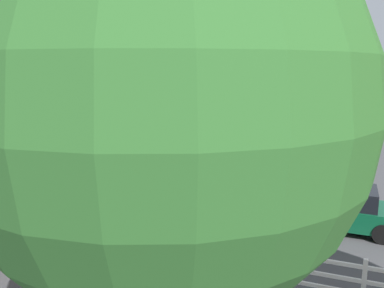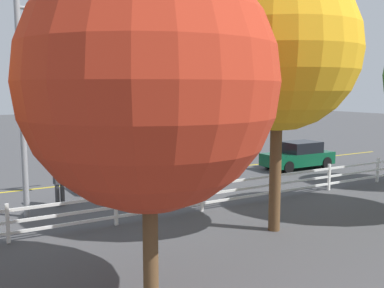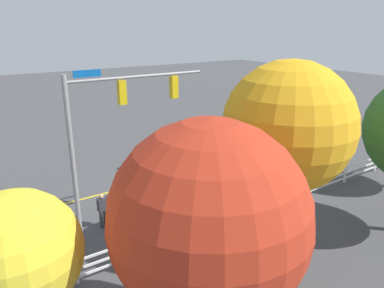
{
  "view_description": "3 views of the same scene",
  "coord_description": "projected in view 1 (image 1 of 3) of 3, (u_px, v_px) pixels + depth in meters",
  "views": [
    {
      "loc": [
        -8.86,
        15.74,
        5.37
      ],
      "look_at": [
        -2.67,
        0.05,
        2.12
      ],
      "focal_mm": 36.74,
      "sensor_mm": 36.0,
      "label": 1
    },
    {
      "loc": [
        8.28,
        19.74,
        4.39
      ],
      "look_at": [
        -2.83,
        0.73,
        1.59
      ],
      "focal_mm": 40.8,
      "sensor_mm": 36.0,
      "label": 2
    },
    {
      "loc": [
        9.53,
        18.32,
        9.08
      ],
      "look_at": [
        -2.98,
        -0.17,
        1.79
      ],
      "focal_mm": 34.07,
      "sensor_mm": 36.0,
      "label": 3
    }
  ],
  "objects": [
    {
      "name": "car_1",
      "position": [
        99.0,
        179.0,
        17.19
      ],
      "size": [
        4.07,
        2.06,
        1.27
      ],
      "rotation": [
        0.0,
        0.0,
        0.03
      ],
      "color": "slate",
      "rests_on": "ground_plane"
    },
    {
      "name": "white_rail_fence",
      "position": [
        118.0,
        237.0,
        11.27
      ],
      "size": [
        26.1,
        0.1,
        1.15
      ],
      "color": "white",
      "rests_on": "ground_plane"
    },
    {
      "name": "tree_2",
      "position": [
        166.0,
        112.0,
        4.65
      ],
      "size": [
        4.76,
        4.76,
        7.25
      ],
      "color": "brown",
      "rests_on": "ground_plane"
    },
    {
      "name": "pedestrian",
      "position": [
        9.0,
        173.0,
        16.92
      ],
      "size": [
        0.43,
        0.31,
        1.69
      ],
      "rotation": [
        0.0,
        0.0,
        1.69
      ],
      "color": "#3F3F42",
      "rests_on": "ground_plane"
    },
    {
      "name": "ground_plane",
      "position": [
        140.0,
        184.0,
        18.58
      ],
      "size": [
        120.0,
        120.0,
        0.0
      ],
      "primitive_type": "plane",
      "color": "#444447"
    },
    {
      "name": "car_0",
      "position": [
        187.0,
        165.0,
        19.35
      ],
      "size": [
        4.63,
        2.02,
        1.41
      ],
      "rotation": [
        0.0,
        0.0,
        3.1
      ],
      "color": "maroon",
      "rests_on": "ground_plane"
    },
    {
      "name": "lane_center_stripe",
      "position": [
        221.0,
        193.0,
        17.14
      ],
      "size": [
        28.0,
        0.16,
        0.01
      ],
      "primitive_type": "cube",
      "color": "gold",
      "rests_on": "ground_plane"
    },
    {
      "name": "car_2",
      "position": [
        339.0,
        208.0,
        13.31
      ],
      "size": [
        4.09,
        1.82,
        1.48
      ],
      "rotation": [
        0.0,
        0.0,
        -0.01
      ],
      "color": "#0C4C2D",
      "rests_on": "ground_plane"
    }
  ]
}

